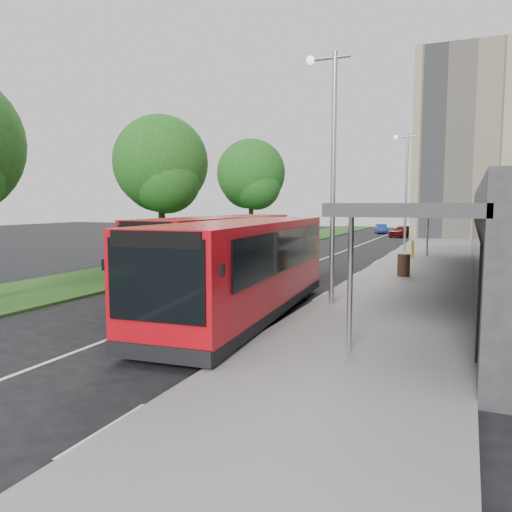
% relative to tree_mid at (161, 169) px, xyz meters
% --- Properties ---
extents(ground, '(120.00, 120.00, 0.00)m').
position_rel_tree_mid_xyz_m(ground, '(7.01, -9.05, -5.24)').
color(ground, black).
rests_on(ground, ground).
extents(pavement, '(5.00, 80.00, 0.15)m').
position_rel_tree_mid_xyz_m(pavement, '(13.01, 10.95, -5.16)').
color(pavement, gray).
rests_on(pavement, ground).
extents(grass_verge, '(5.00, 80.00, 0.10)m').
position_rel_tree_mid_xyz_m(grass_verge, '(0.01, 10.95, -5.19)').
color(grass_verge, '#214717').
rests_on(grass_verge, ground).
extents(lane_centre_line, '(0.12, 70.00, 0.01)m').
position_rel_tree_mid_xyz_m(lane_centre_line, '(7.01, 5.95, -5.23)').
color(lane_centre_line, silver).
rests_on(lane_centre_line, ground).
extents(kerb_dashes, '(0.12, 56.00, 0.01)m').
position_rel_tree_mid_xyz_m(kerb_dashes, '(10.31, 9.95, -5.23)').
color(kerb_dashes, silver).
rests_on(kerb_dashes, ground).
extents(tree_mid, '(5.05, 5.05, 8.11)m').
position_rel_tree_mid_xyz_m(tree_mid, '(0.00, 0.00, 0.00)').
color(tree_mid, '#341F15').
rests_on(tree_mid, ground).
extents(tree_far, '(5.15, 5.15, 8.27)m').
position_rel_tree_mid_xyz_m(tree_far, '(-0.00, 12.00, 0.10)').
color(tree_far, '#341F15').
rests_on(tree_far, ground).
extents(lamp_post_near, '(1.44, 0.28, 8.00)m').
position_rel_tree_mid_xyz_m(lamp_post_near, '(11.13, -7.05, -0.52)').
color(lamp_post_near, '#95979D').
rests_on(lamp_post_near, pavement).
extents(lamp_post_far, '(1.44, 0.28, 8.00)m').
position_rel_tree_mid_xyz_m(lamp_post_far, '(11.13, 12.95, -0.52)').
color(lamp_post_far, '#95979D').
rests_on(lamp_post_far, pavement).
extents(bus_main, '(3.35, 10.41, 2.90)m').
position_rel_tree_mid_xyz_m(bus_main, '(9.18, -9.49, -3.75)').
color(bus_main, '#B80912').
rests_on(bus_main, ground).
extents(bus_second, '(2.76, 10.18, 2.87)m').
position_rel_tree_mid_xyz_m(bus_second, '(5.75, -4.49, -3.77)').
color(bus_second, '#B80912').
rests_on(bus_second, ground).
extents(litter_bin, '(0.73, 0.73, 1.00)m').
position_rel_tree_mid_xyz_m(litter_bin, '(12.63, 0.34, -4.59)').
color(litter_bin, '#351E15').
rests_on(litter_bin, pavement).
extents(bollard, '(0.21, 0.21, 1.03)m').
position_rel_tree_mid_xyz_m(bollard, '(12.16, 8.78, -4.58)').
color(bollard, yellow).
rests_on(bollard, pavement).
extents(car_near, '(2.70, 3.91, 1.24)m').
position_rel_tree_mid_xyz_m(car_near, '(9.04, 29.83, -4.62)').
color(car_near, '#570E0C').
rests_on(car_near, ground).
extents(car_far, '(2.00, 3.48, 1.08)m').
position_rel_tree_mid_xyz_m(car_far, '(6.01, 35.59, -4.70)').
color(car_far, navy).
rests_on(car_far, ground).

